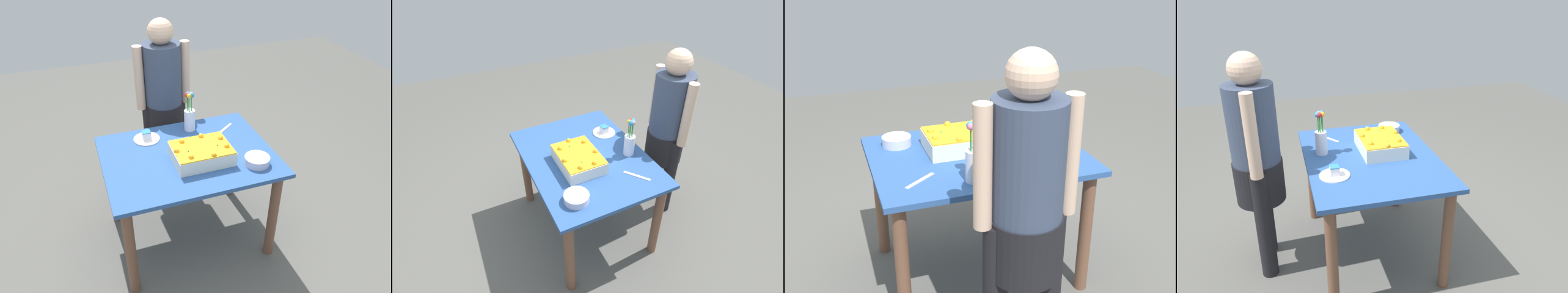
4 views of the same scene
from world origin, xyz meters
The scene contains 8 objects.
ground_plane centered at (0.00, 0.00, 0.00)m, with size 8.00×8.00×0.00m, color #5B5954.
dining_table centered at (0.00, 0.00, 0.62)m, with size 1.15×0.87×0.76m.
sheet_cake centered at (-0.07, 0.09, 0.81)m, with size 0.38×0.29×0.13m.
serving_plate_with_slice centered at (0.22, -0.28, 0.78)m, with size 0.19×0.19×0.07m.
cake_knife centered at (-0.37, -0.23, 0.76)m, with size 0.20×0.02×0.00m, color silver.
flower_vase centered at (-0.12, -0.31, 0.88)m, with size 0.08×0.08×0.31m.
fruit_bowl centered at (-0.39, 0.25, 0.79)m, with size 0.17×0.17×0.05m, color silver.
person_standing centered at (-0.04, -0.74, 0.85)m, with size 0.45×0.31×1.49m.
Camera 3 is at (-0.78, -2.32, 1.85)m, focal length 45.00 mm.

